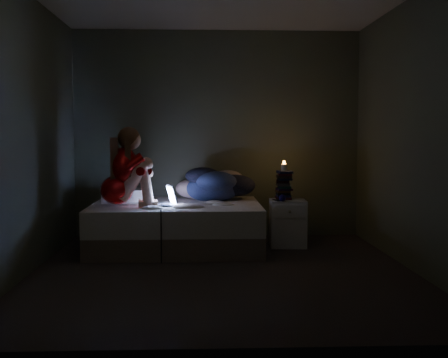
{
  "coord_description": "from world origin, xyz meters",
  "views": [
    {
      "loc": [
        -0.2,
        -5.16,
        1.29
      ],
      "look_at": [
        0.05,
        1.0,
        0.8
      ],
      "focal_mm": 44.58,
      "sensor_mm": 36.0,
      "label": 1
    }
  ],
  "objects": [
    {
      "name": "wall_left",
      "position": [
        -1.81,
        0.0,
        1.3
      ],
      "size": [
        0.02,
        3.8,
        2.6
      ],
      "primitive_type": "cube",
      "color": "#4C593F",
      "rests_on": "ground"
    },
    {
      "name": "wall_back",
      "position": [
        0.0,
        1.91,
        1.3
      ],
      "size": [
        3.6,
        0.02,
        2.6
      ],
      "primitive_type": "cube",
      "color": "#4C593F",
      "rests_on": "ground"
    },
    {
      "name": "candle",
      "position": [
        0.76,
        1.26,
        0.94
      ],
      "size": [
        0.07,
        0.07,
        0.08
      ],
      "primitive_type": "cylinder",
      "color": "beige",
      "rests_on": "book_stack"
    },
    {
      "name": "phone",
      "position": [
        0.67,
        1.11,
        0.55
      ],
      "size": [
        0.11,
        0.15,
        0.01
      ],
      "primitive_type": "cube",
      "rotation": [
        0.0,
        0.0,
        0.31
      ],
      "color": "black",
      "rests_on": "nightstand"
    },
    {
      "name": "nightstand",
      "position": [
        0.8,
        1.18,
        0.27
      ],
      "size": [
        0.42,
        0.38,
        0.54
      ],
      "primitive_type": "cube",
      "rotation": [
        0.0,
        0.0,
        -0.05
      ],
      "color": "silver",
      "rests_on": "ground"
    },
    {
      "name": "woman",
      "position": [
        -1.11,
        0.82,
        0.95
      ],
      "size": [
        0.57,
        0.41,
        0.87
      ],
      "primitive_type": null,
      "rotation": [
        0.0,
        0.0,
        0.11
      ],
      "color": "#820009",
      "rests_on": "bed"
    },
    {
      "name": "blue_orb",
      "position": [
        0.71,
        1.01,
        0.58
      ],
      "size": [
        0.08,
        0.08,
        0.08
      ],
      "primitive_type": "sphere",
      "color": "#120B54",
      "rests_on": "nightstand"
    },
    {
      "name": "book_stack",
      "position": [
        0.76,
        1.26,
        0.72
      ],
      "size": [
        0.19,
        0.25,
        0.36
      ],
      "primitive_type": null,
      "color": "black",
      "rests_on": "nightstand"
    },
    {
      "name": "laptop",
      "position": [
        -0.66,
        0.85,
        0.64
      ],
      "size": [
        0.4,
        0.34,
        0.24
      ],
      "primitive_type": null,
      "rotation": [
        0.0,
        0.0,
        0.37
      ],
      "color": "black",
      "rests_on": "bed"
    },
    {
      "name": "bed",
      "position": [
        -0.48,
        1.1,
        0.26
      ],
      "size": [
        1.88,
        1.41,
        0.52
      ],
      "primitive_type": null,
      "color": "#B4B0A8",
      "rests_on": "ground"
    },
    {
      "name": "floor",
      "position": [
        0.0,
        0.0,
        -0.01
      ],
      "size": [
        3.6,
        3.8,
        0.02
      ],
      "primitive_type": "cube",
      "color": "black",
      "rests_on": "ground"
    },
    {
      "name": "pillow",
      "position": [
        -1.09,
        1.32,
        0.59
      ],
      "size": [
        0.49,
        0.35,
        0.14
      ],
      "primitive_type": "cube",
      "color": "silver",
      "rests_on": "bed"
    },
    {
      "name": "wall_right",
      "position": [
        1.81,
        0.0,
        1.3
      ],
      "size": [
        0.02,
        3.8,
        2.6
      ],
      "primitive_type": "cube",
      "color": "#4C593F",
      "rests_on": "ground"
    },
    {
      "name": "clothes_pile",
      "position": [
        -0.07,
        1.43,
        0.72
      ],
      "size": [
        0.72,
        0.6,
        0.41
      ],
      "primitive_type": null,
      "rotation": [
        0.0,
        0.0,
        -0.08
      ],
      "color": "navy",
      "rests_on": "bed"
    },
    {
      "name": "wall_front",
      "position": [
        0.0,
        -1.91,
        1.3
      ],
      "size": [
        3.6,
        0.02,
        2.6
      ],
      "primitive_type": "cube",
      "color": "#4C593F",
      "rests_on": "ground"
    }
  ]
}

